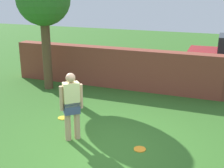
{
  "coord_description": "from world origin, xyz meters",
  "views": [
    {
      "loc": [
        2.31,
        -5.6,
        3.4
      ],
      "look_at": [
        -0.44,
        1.53,
        1.0
      ],
      "focal_mm": 48.63,
      "sensor_mm": 36.0,
      "label": 1
    }
  ],
  "objects_px": {
    "person": "(72,104)",
    "frisbee_yellow": "(63,118)",
    "tree": "(43,1)",
    "frisbee_orange": "(140,149)"
  },
  "relations": [
    {
      "from": "frisbee_orange",
      "to": "person",
      "type": "bearing_deg",
      "value": -176.84
    },
    {
      "from": "tree",
      "to": "frisbee_orange",
      "type": "bearing_deg",
      "value": -35.51
    },
    {
      "from": "person",
      "to": "frisbee_orange",
      "type": "bearing_deg",
      "value": 141.86
    },
    {
      "from": "person",
      "to": "frisbee_yellow",
      "type": "distance_m",
      "value": 1.56
    },
    {
      "from": "tree",
      "to": "person",
      "type": "xyz_separation_m",
      "value": [
        2.65,
        -3.13,
        -2.14
      ]
    },
    {
      "from": "tree",
      "to": "person",
      "type": "relative_size",
      "value": 2.48
    },
    {
      "from": "frisbee_yellow",
      "to": "frisbee_orange",
      "type": "height_order",
      "value": "same"
    },
    {
      "from": "person",
      "to": "frisbee_yellow",
      "type": "relative_size",
      "value": 6.0
    },
    {
      "from": "tree",
      "to": "person",
      "type": "height_order",
      "value": "tree"
    },
    {
      "from": "frisbee_yellow",
      "to": "tree",
      "type": "bearing_deg",
      "value": 129.95
    }
  ]
}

